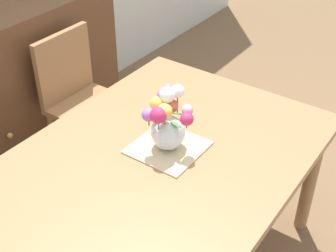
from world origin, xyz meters
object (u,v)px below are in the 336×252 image
object	(u,v)px
dresser	(20,85)
flower_vase	(167,121)
dining_table	(158,171)
chair_right	(80,95)

from	to	relation	value
dresser	flower_vase	bearing A→B (deg)	-99.87
dining_table	dresser	xyz separation A→B (m)	(0.31, 1.33, -0.16)
dining_table	dresser	world-z (taller)	dresser
dining_table	chair_right	world-z (taller)	chair_right
dresser	flower_vase	xyz separation A→B (m)	(-0.23, -1.32, 0.38)
chair_right	dresser	bearing A→B (deg)	-74.56
dresser	chair_right	bearing A→B (deg)	-74.56
chair_right	dining_table	bearing A→B (deg)	64.58
dining_table	dresser	distance (m)	1.38
dresser	flower_vase	size ratio (longest dim) A/B	5.13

